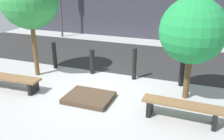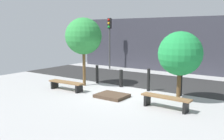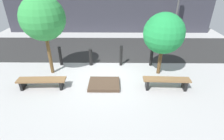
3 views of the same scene
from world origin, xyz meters
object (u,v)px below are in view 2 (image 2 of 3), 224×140
object	(u,v)px
traffic_light_west	(109,34)
bollard_right	(180,85)
bench_right	(166,100)
tree_behind_left_bench	(84,36)
bollard_center	(149,80)
planter_bed	(112,96)
bench_left	(66,84)
tree_behind_right_bench	(180,54)
bollard_left	(121,78)
bollard_far_left	(97,74)

from	to	relation	value
traffic_light_west	bollard_right	bearing A→B (deg)	-33.31
bench_right	bollard_right	bearing A→B (deg)	97.73
tree_behind_left_bench	bollard_center	world-z (taller)	tree_behind_left_bench
traffic_light_west	bench_right	bearing A→B (deg)	-42.74
planter_bed	bollard_center	xyz separation A→B (m)	(0.78, 1.94, 0.48)
bench_left	bench_right	distance (m)	5.13
tree_behind_right_bench	bollard_center	bearing A→B (deg)	155.31
bench_right	tree_behind_left_bench	xyz separation A→B (m)	(-5.13, 1.32, 2.24)
traffic_light_west	bench_left	bearing A→B (deg)	-71.21
planter_bed	traffic_light_west	size ratio (longest dim) A/B	0.34
tree_behind_right_bench	bollard_left	bearing A→B (deg)	166.24
bollard_left	bollard_center	distance (m)	1.57
bollard_right	tree_behind_right_bench	bearing A→B (deg)	-75.07
tree_behind_left_bench	tree_behind_right_bench	size ratio (longest dim) A/B	1.24
bench_left	bollard_right	distance (m)	5.36
bench_left	bollard_center	distance (m)	3.98
bench_left	bollard_right	size ratio (longest dim) A/B	2.04
bench_left	planter_bed	world-z (taller)	bench_left
tree_behind_left_bench	bollard_right	bearing A→B (deg)	9.48
planter_bed	bollard_center	world-z (taller)	bollard_center
bench_left	bollard_center	world-z (taller)	bollard_center
planter_bed	bollard_right	world-z (taller)	bollard_right
tree_behind_left_bench	bollard_far_left	xyz separation A→B (m)	(0.22, 0.82, -2.08)
bench_right	bollard_far_left	bearing A→B (deg)	158.33
tree_behind_left_bench	bollard_far_left	world-z (taller)	tree_behind_left_bench
bench_left	bollard_far_left	bearing A→B (deg)	82.27
tree_behind_right_bench	bench_right	bearing A→B (deg)	-90.00
bollard_left	bollard_right	world-z (taller)	bollard_right
tree_behind_right_bench	traffic_light_west	size ratio (longest dim) A/B	0.75
bench_right	bollard_left	world-z (taller)	bollard_left
bench_right	tree_behind_right_bench	world-z (taller)	tree_behind_right_bench
bollard_right	planter_bed	bearing A→B (deg)	-140.39
bollard_center	bollard_right	size ratio (longest dim) A/B	1.13
tree_behind_left_bench	tree_behind_right_bench	bearing A→B (deg)	0.00
bench_left	tree_behind_left_bench	size ratio (longest dim) A/B	0.56
tree_behind_right_bench	tree_behind_left_bench	bearing A→B (deg)	-180.00
tree_behind_right_bench	bollard_center	size ratio (longest dim) A/B	2.61
traffic_light_west	bollard_center	bearing A→B (deg)	-39.94
bench_right	bollard_right	world-z (taller)	bollard_right
bollard_center	bollard_left	bearing A→B (deg)	180.00
bollard_left	traffic_light_west	xyz separation A→B (m)	(-4.13, 4.77, 2.17)
tree_behind_left_bench	bollard_center	size ratio (longest dim) A/B	3.24
traffic_light_west	tree_behind_left_bench	bearing A→B (deg)	-67.19
tree_behind_right_bench	bollard_center	world-z (taller)	tree_behind_right_bench
bollard_far_left	bollard_left	world-z (taller)	bollard_far_left
traffic_light_west	planter_bed	bearing A→B (deg)	-53.78
bench_left	bollard_center	size ratio (longest dim) A/B	1.81
bollard_far_left	bollard_center	size ratio (longest dim) A/B	0.92
tree_behind_right_bench	bollard_far_left	size ratio (longest dim) A/B	2.85
tree_behind_left_bench	bollard_center	bearing A→B (deg)	13.76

